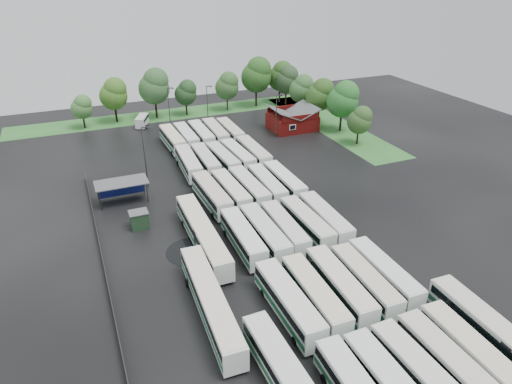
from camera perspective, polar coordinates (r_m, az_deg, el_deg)
name	(u,v)px	position (r m, az deg, el deg)	size (l,w,h in m)	color
ground	(277,248)	(62.66, 2.58, -6.98)	(160.00, 160.00, 0.00)	black
brick_building	(292,121)	(106.24, 4.57, 8.79)	(10.07, 8.60, 5.39)	maroon
wash_shed	(121,184)	(76.06, -16.49, 0.95)	(8.20, 4.20, 3.58)	#2D2D30
utility_hut	(139,220)	(68.56, -14.39, -3.35)	(2.70, 2.20, 2.62)	#17321B
grass_strip_north	(176,114)	(119.47, -10.00, 9.61)	(80.00, 10.00, 0.01)	#2F6E2B
grass_strip_east	(329,124)	(111.60, 9.16, 8.43)	(10.00, 50.00, 0.01)	#2F6E2B
west_fence	(101,249)	(64.68, -18.86, -6.78)	(0.10, 50.00, 1.20)	#2D2D30
bus_r0c2	(422,377)	(46.33, 20.02, -20.89)	(2.90, 12.14, 3.36)	silver
bus_r0c3	(449,365)	(48.15, 22.95, -19.30)	(2.62, 12.12, 3.37)	silver
bus_r0c4	(472,355)	(49.96, 25.43, -17.88)	(2.88, 12.29, 3.40)	silver
bus_r1c0	(288,302)	(50.95, 4.06, -13.58)	(2.75, 12.64, 3.51)	silver
bus_r1c1	(314,295)	(52.18, 7.29, -12.68)	(3.01, 12.42, 3.44)	silver
bus_r1c2	(339,286)	(53.88, 10.38, -11.44)	(3.20, 12.61, 3.48)	silver
bus_r1c3	(364,281)	(55.29, 13.39, -10.76)	(2.97, 12.03, 3.33)	silver
bus_r1c4	(384,273)	(57.05, 15.67, -9.74)	(2.74, 12.03, 3.34)	silver
bus_r2c0	(243,237)	(61.40, -1.66, -5.68)	(2.87, 12.22, 3.38)	silver
bus_r2c1	(264,233)	(62.11, 1.07, -5.19)	(2.78, 12.55, 3.49)	silver
bus_r2c2	(284,229)	(63.40, 3.56, -4.60)	(2.95, 12.03, 3.33)	silver
bus_r2c3	(306,223)	(64.92, 6.32, -3.88)	(2.69, 12.11, 3.36)	silver
bus_r2c4	(325,219)	(66.20, 8.59, -3.34)	(2.98, 12.38, 3.42)	silver
bus_r3c0	(212,195)	(72.33, -5.57, -0.34)	(3.05, 12.59, 3.48)	silver
bus_r3c1	(231,191)	(73.30, -3.18, 0.09)	(2.87, 12.16, 3.37)	silver
bus_r3c2	(249,188)	(74.25, -0.90, 0.52)	(2.83, 12.23, 3.39)	silver
bus_r3c3	(267,185)	(75.29, 1.36, 0.87)	(2.86, 11.98, 3.32)	silver
bus_r3c4	(284,182)	(76.54, 3.54, 1.31)	(2.60, 12.09, 3.36)	silver
bus_r4c0	(189,163)	(84.22, -8.43, 3.57)	(3.23, 12.43, 3.43)	silver
bus_r4c1	(206,161)	(84.99, -6.33, 3.90)	(2.76, 12.06, 3.34)	silver
bus_r4c2	(223,159)	(85.59, -4.18, 4.15)	(3.09, 12.03, 3.32)	silver
bus_r4c3	(238,156)	(86.67, -2.32, 4.52)	(3.03, 12.15, 3.36)	silver
bus_r4c4	(253,153)	(87.82, -0.34, 4.90)	(2.71, 12.50, 3.48)	silver
bus_r5c0	(173,140)	(96.27, -10.40, 6.47)	(2.92, 12.37, 3.43)	silver
bus_r5c1	(186,137)	(97.36, -8.70, 6.82)	(2.59, 12.07, 3.36)	silver
bus_r5c2	(201,135)	(98.08, -6.85, 7.11)	(2.75, 12.31, 3.42)	silver
bus_r5c3	(216,133)	(98.93, -5.08, 7.39)	(2.98, 12.43, 3.44)	silver
bus_r5c4	(230,132)	(99.61, -3.25, 7.56)	(2.67, 12.01, 3.34)	silver
artic_bus_west_b	(203,234)	(62.26, -6.70, -5.27)	(2.93, 18.98, 3.52)	silver
artic_bus_west_c	(210,302)	(51.21, -5.71, -13.49)	(3.34, 18.38, 3.39)	silver
artic_bus_east	(506,345)	(52.24, 28.75, -16.42)	(3.07, 18.80, 3.48)	silver
minibus	(142,121)	(111.44, -14.06, 8.66)	(4.04, 5.93, 2.43)	silver
tree_north_0	(82,107)	(112.95, -20.92, 9.93)	(4.78, 4.78, 7.91)	black
tree_north_1	(114,94)	(114.55, -17.33, 11.66)	(6.50, 6.50, 10.76)	black
tree_north_2	(155,86)	(115.11, -12.55, 12.82)	(7.42, 7.42, 12.30)	black
tree_north_3	(186,92)	(116.60, -8.72, 12.22)	(5.39, 5.39, 8.93)	black
tree_north_4	(228,86)	(119.37, -3.58, 13.14)	(6.00, 6.00, 9.95)	#3A2D1F
tree_north_5	(257,75)	(122.28, 0.14, 14.47)	(7.84, 7.84, 12.98)	black
tree_north_6	(281,76)	(126.55, 3.13, 14.31)	(6.72, 6.72, 11.13)	#352718
tree_east_0	(360,120)	(98.22, 12.90, 8.79)	(5.03, 5.03, 8.32)	black
tree_east_1	(344,99)	(104.90, 10.90, 11.35)	(7.01, 7.01, 11.61)	black
tree_east_2	(321,94)	(110.02, 8.10, 11.99)	(6.47, 6.47, 10.72)	black
tree_east_3	(302,89)	(116.72, 5.78, 12.75)	(6.03, 6.03, 9.98)	#312114
tree_east_4	(287,79)	(124.48, 3.91, 13.86)	(6.30, 6.30, 10.43)	#312010
lamp_post_ne	(277,114)	(99.36, 2.62, 9.78)	(1.47, 0.29, 9.55)	#2D2D30
lamp_post_nw	(145,153)	(78.62, -13.69, 4.79)	(1.66, 0.32, 10.77)	#2D2D30
lamp_post_back_w	(169,106)	(106.56, -10.78, 10.56)	(1.49, 0.29, 9.65)	#2D2D30
lamp_post_back_e	(208,102)	(108.63, -6.05, 11.07)	(1.42, 0.28, 9.23)	#2D2D30
puddle_0	(318,344)	(49.56, 7.80, -18.29)	(4.01, 4.01, 0.01)	black
puddle_1	(423,327)	(53.90, 20.18, -15.57)	(2.55, 2.55, 0.01)	black
puddle_2	(193,252)	(62.45, -7.94, -7.38)	(7.20, 7.20, 0.01)	black
puddle_3	(306,256)	(61.38, 6.25, -7.95)	(4.66, 4.66, 0.01)	black
puddle_4	(466,307)	(58.30, 24.81, -12.90)	(3.67, 3.67, 0.01)	black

